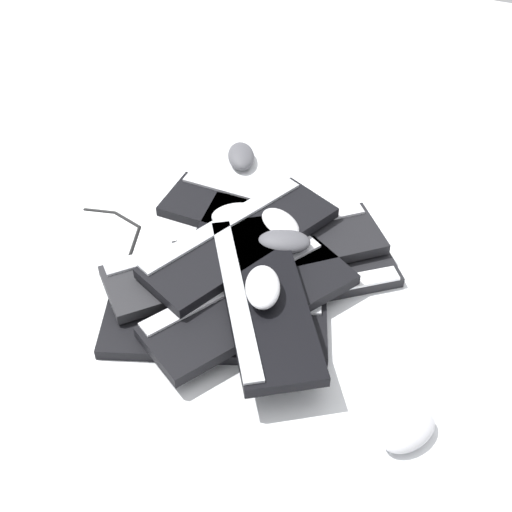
{
  "coord_description": "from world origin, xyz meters",
  "views": [
    {
      "loc": [
        -0.94,
        -0.46,
        1.08
      ],
      "look_at": [
        0.05,
        -0.05,
        0.04
      ],
      "focal_mm": 50.0,
      "sensor_mm": 36.0,
      "label": 1
    }
  ],
  "objects_px": {
    "mouse_1": "(263,287)",
    "mouse_2": "(241,156)",
    "keyboard_1": "(217,264)",
    "keyboard_8": "(263,296)",
    "keyboard_5": "(210,263)",
    "keyboard_3": "(293,278)",
    "keyboard_6": "(280,246)",
    "mouse_5": "(280,224)",
    "mouse_4": "(284,242)",
    "keyboard_2": "(214,328)",
    "mouse_0": "(236,214)",
    "keyboard_7": "(240,241)",
    "mouse_3": "(409,431)",
    "keyboard_4": "(250,304)",
    "keyboard_0": "(257,216)"
  },
  "relations": [
    {
      "from": "mouse_2",
      "to": "mouse_5",
      "type": "distance_m",
      "value": 0.35
    },
    {
      "from": "mouse_1",
      "to": "keyboard_3",
      "type": "bearing_deg",
      "value": -29.14
    },
    {
      "from": "keyboard_7",
      "to": "mouse_1",
      "type": "xyz_separation_m",
      "value": [
        -0.14,
        -0.11,
        0.04
      ]
    },
    {
      "from": "keyboard_1",
      "to": "keyboard_7",
      "type": "relative_size",
      "value": 0.98
    },
    {
      "from": "mouse_2",
      "to": "mouse_3",
      "type": "relative_size",
      "value": 1.0
    },
    {
      "from": "mouse_4",
      "to": "mouse_5",
      "type": "distance_m",
      "value": 0.05
    },
    {
      "from": "keyboard_5",
      "to": "mouse_0",
      "type": "height_order",
      "value": "mouse_0"
    },
    {
      "from": "keyboard_1",
      "to": "keyboard_8",
      "type": "relative_size",
      "value": 1.0
    },
    {
      "from": "keyboard_5",
      "to": "mouse_3",
      "type": "distance_m",
      "value": 0.53
    },
    {
      "from": "keyboard_1",
      "to": "keyboard_5",
      "type": "distance_m",
      "value": 0.04
    },
    {
      "from": "keyboard_7",
      "to": "mouse_1",
      "type": "distance_m",
      "value": 0.18
    },
    {
      "from": "keyboard_4",
      "to": "mouse_2",
      "type": "distance_m",
      "value": 0.52
    },
    {
      "from": "keyboard_8",
      "to": "keyboard_4",
      "type": "bearing_deg",
      "value": 97.57
    },
    {
      "from": "mouse_0",
      "to": "mouse_1",
      "type": "xyz_separation_m",
      "value": [
        -0.24,
        -0.16,
        0.06
      ]
    },
    {
      "from": "mouse_0",
      "to": "mouse_4",
      "type": "height_order",
      "value": "mouse_4"
    },
    {
      "from": "keyboard_2",
      "to": "mouse_0",
      "type": "relative_size",
      "value": 4.23
    },
    {
      "from": "keyboard_6",
      "to": "mouse_1",
      "type": "xyz_separation_m",
      "value": [
        -0.18,
        -0.03,
        0.07
      ]
    },
    {
      "from": "mouse_5",
      "to": "keyboard_6",
      "type": "bearing_deg",
      "value": 147.45
    },
    {
      "from": "keyboard_0",
      "to": "keyboard_2",
      "type": "xyz_separation_m",
      "value": [
        -0.34,
        -0.05,
        0.0
      ]
    },
    {
      "from": "keyboard_5",
      "to": "keyboard_8",
      "type": "relative_size",
      "value": 0.93
    },
    {
      "from": "keyboard_3",
      "to": "mouse_1",
      "type": "xyz_separation_m",
      "value": [
        -0.13,
        0.02,
        0.1
      ]
    },
    {
      "from": "keyboard_2",
      "to": "keyboard_6",
      "type": "bearing_deg",
      "value": -11.03
    },
    {
      "from": "keyboard_2",
      "to": "keyboard_3",
      "type": "xyz_separation_m",
      "value": [
        0.19,
        -0.1,
        0.0
      ]
    },
    {
      "from": "keyboard_4",
      "to": "mouse_3",
      "type": "distance_m",
      "value": 0.39
    },
    {
      "from": "keyboard_6",
      "to": "mouse_5",
      "type": "bearing_deg",
      "value": 21.98
    },
    {
      "from": "keyboard_0",
      "to": "mouse_3",
      "type": "bearing_deg",
      "value": -133.25
    },
    {
      "from": "mouse_1",
      "to": "mouse_2",
      "type": "relative_size",
      "value": 1.0
    },
    {
      "from": "keyboard_3",
      "to": "mouse_2",
      "type": "height_order",
      "value": "mouse_2"
    },
    {
      "from": "keyboard_1",
      "to": "mouse_4",
      "type": "bearing_deg",
      "value": -67.68
    },
    {
      "from": "keyboard_5",
      "to": "mouse_2",
      "type": "distance_m",
      "value": 0.41
    },
    {
      "from": "keyboard_3",
      "to": "mouse_1",
      "type": "relative_size",
      "value": 4.02
    },
    {
      "from": "keyboard_4",
      "to": "mouse_0",
      "type": "bearing_deg",
      "value": 29.46
    },
    {
      "from": "mouse_5",
      "to": "keyboard_3",
      "type": "bearing_deg",
      "value": 163.22
    },
    {
      "from": "keyboard_6",
      "to": "mouse_1",
      "type": "height_order",
      "value": "mouse_1"
    },
    {
      "from": "mouse_2",
      "to": "mouse_4",
      "type": "bearing_deg",
      "value": -170.96
    },
    {
      "from": "keyboard_1",
      "to": "keyboard_2",
      "type": "bearing_deg",
      "value": -157.23
    },
    {
      "from": "keyboard_6",
      "to": "mouse_5",
      "type": "relative_size",
      "value": 3.95
    },
    {
      "from": "mouse_1",
      "to": "mouse_2",
      "type": "xyz_separation_m",
      "value": [
        0.48,
        0.25,
        -0.09
      ]
    },
    {
      "from": "mouse_3",
      "to": "keyboard_3",
      "type": "bearing_deg",
      "value": 79.52
    },
    {
      "from": "mouse_5",
      "to": "keyboard_2",
      "type": "bearing_deg",
      "value": 117.93
    },
    {
      "from": "keyboard_8",
      "to": "mouse_1",
      "type": "relative_size",
      "value": 4.11
    },
    {
      "from": "keyboard_6",
      "to": "mouse_0",
      "type": "distance_m",
      "value": 0.14
    },
    {
      "from": "keyboard_0",
      "to": "keyboard_3",
      "type": "distance_m",
      "value": 0.21
    },
    {
      "from": "keyboard_7",
      "to": "mouse_3",
      "type": "xyz_separation_m",
      "value": [
        -0.28,
        -0.43,
        -0.05
      ]
    },
    {
      "from": "mouse_3",
      "to": "keyboard_0",
      "type": "bearing_deg",
      "value": 77.76
    },
    {
      "from": "keyboard_4",
      "to": "keyboard_6",
      "type": "distance_m",
      "value": 0.18
    },
    {
      "from": "keyboard_0",
      "to": "keyboard_6",
      "type": "distance_m",
      "value": 0.15
    },
    {
      "from": "keyboard_4",
      "to": "keyboard_5",
      "type": "distance_m",
      "value": 0.14
    },
    {
      "from": "keyboard_8",
      "to": "keyboard_5",
      "type": "bearing_deg",
      "value": 64.17
    },
    {
      "from": "keyboard_7",
      "to": "mouse_5",
      "type": "height_order",
      "value": "mouse_5"
    }
  ]
}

